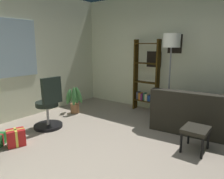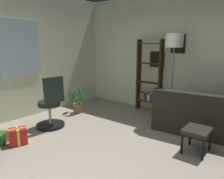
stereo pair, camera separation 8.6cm
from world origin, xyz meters
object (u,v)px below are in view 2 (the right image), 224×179
at_px(footstool, 197,132).
at_px(floor_lamp, 174,47).
at_px(gift_box_red, 18,136).
at_px(potted_plant, 77,100).
at_px(couch, 218,117).
at_px(bookshelf, 149,80).
at_px(office_chair, 51,108).

relative_size(footstool, floor_lamp, 0.23).
height_order(gift_box_red, potted_plant, potted_plant).
distance_m(couch, gift_box_red, 3.62).
xyz_separation_m(footstool, floor_lamp, (1.08, 0.89, 1.26)).
xyz_separation_m(gift_box_red, bookshelf, (2.98, -0.79, 0.64)).
distance_m(couch, floor_lamp, 1.61).
bearing_deg(couch, footstool, 176.44).
bearing_deg(gift_box_red, potted_plant, 15.46).
height_order(footstool, potted_plant, potted_plant).
bearing_deg(office_chair, floor_lamp, -42.39).
bearing_deg(gift_box_red, couch, -42.96).
relative_size(office_chair, floor_lamp, 0.56).
bearing_deg(footstool, bookshelf, 48.87).
bearing_deg(office_chair, couch, -54.98).
xyz_separation_m(gift_box_red, floor_lamp, (2.65, -1.51, 1.44)).
distance_m(office_chair, potted_plant, 1.00).
distance_m(couch, footstool, 1.08).
bearing_deg(potted_plant, office_chair, -162.11).
bearing_deg(bookshelf, potted_plant, 133.93).
distance_m(gift_box_red, potted_plant, 1.82).
xyz_separation_m(couch, office_chair, (-1.85, 2.64, 0.12)).
xyz_separation_m(couch, bookshelf, (0.33, 1.68, 0.50)).
relative_size(couch, bookshelf, 1.14).
relative_size(footstool, gift_box_red, 1.29).
distance_m(couch, office_chair, 3.23).
xyz_separation_m(couch, gift_box_red, (-2.65, 2.47, -0.15)).
distance_m(footstool, floor_lamp, 1.88).
bearing_deg(potted_plant, footstool, -93.54).
height_order(footstool, office_chair, office_chair).
xyz_separation_m(office_chair, bookshelf, (2.18, -0.97, 0.37)).
bearing_deg(bookshelf, office_chair, 156.06).
relative_size(footstool, office_chair, 0.42).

